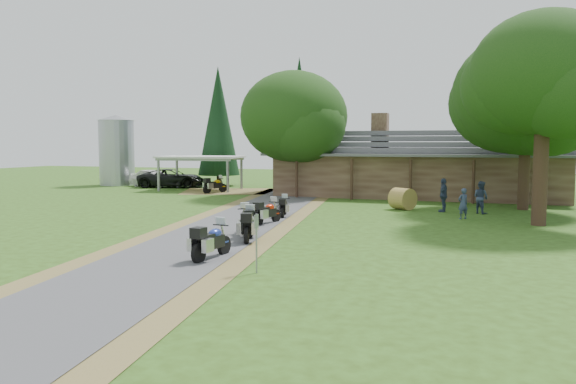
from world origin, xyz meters
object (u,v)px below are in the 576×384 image
(motorcycle_row_b, at_px, (249,224))
(motorcycle_row_d, at_px, (267,211))
(motorcycle_row_c, at_px, (246,220))
(motorcycle_carport_a, at_px, (215,184))
(car_dark_suv, at_px, (172,174))
(motorcycle_row_a, at_px, (212,239))
(hay_bale, at_px, (403,199))
(silo, at_px, (117,150))
(motorcycle_row_e, at_px, (284,206))
(lodge, at_px, (418,163))
(carport, at_px, (201,173))
(car_white_sedan, at_px, (153,175))

(motorcycle_row_b, height_order, motorcycle_row_d, motorcycle_row_b)
(motorcycle_row_b, relative_size, motorcycle_row_c, 1.02)
(motorcycle_carport_a, bearing_deg, car_dark_suv, 82.69)
(motorcycle_row_a, relative_size, motorcycle_row_c, 1.00)
(motorcycle_carport_a, relative_size, hay_bale, 1.58)
(silo, bearing_deg, motorcycle_row_d, -40.70)
(motorcycle_row_d, height_order, hay_bale, same)
(motorcycle_row_c, xyz_separation_m, motorcycle_row_d, (-0.40, 3.55, -0.04))
(motorcycle_row_e, bearing_deg, lodge, -33.95)
(silo, relative_size, hay_bale, 5.11)
(motorcycle_row_a, bearing_deg, carport, 35.11)
(motorcycle_row_c, height_order, motorcycle_carport_a, motorcycle_carport_a)
(car_dark_suv, bearing_deg, motorcycle_row_b, -160.37)
(lodge, xyz_separation_m, motorcycle_row_a, (-4.19, -25.69, -1.78))
(motorcycle_row_b, relative_size, hay_bale, 1.58)
(car_dark_suv, xyz_separation_m, motorcycle_row_b, (17.03, -23.04, -0.53))
(hay_bale, bearing_deg, motorcycle_row_b, -109.36)
(motorcycle_row_b, bearing_deg, motorcycle_row_a, 166.15)
(motorcycle_row_b, xyz_separation_m, motorcycle_row_d, (-0.95, 4.60, -0.05))
(silo, xyz_separation_m, motorcycle_row_b, (23.20, -23.74, -2.56))
(motorcycle_row_d, distance_m, hay_bale, 9.79)
(silo, relative_size, motorcycle_carport_a, 3.24)
(lodge, relative_size, motorcycle_row_b, 10.64)
(silo, height_order, motorcycle_row_d, silo)
(car_white_sedan, xyz_separation_m, hay_bale, (23.42, -10.38, -0.38))
(motorcycle_row_a, xyz_separation_m, motorcycle_row_c, (-0.74, 4.73, 0.00))
(motorcycle_row_e, bearing_deg, motorcycle_carport_a, 26.73)
(carport, xyz_separation_m, hay_bale, (17.68, -8.52, -0.78))
(motorcycle_row_a, bearing_deg, car_white_sedan, 42.40)
(motorcycle_row_b, distance_m, hay_bale, 13.51)
(motorcycle_row_c, xyz_separation_m, motorcycle_carport_a, (-10.31, 18.03, 0.01))
(motorcycle_row_c, bearing_deg, car_white_sedan, 9.88)
(lodge, distance_m, motorcycle_row_e, 15.66)
(car_dark_suv, relative_size, motorcycle_row_a, 3.25)
(lodge, bearing_deg, motorcycle_row_b, -101.26)
(car_dark_suv, bearing_deg, lodge, -109.61)
(silo, relative_size, motorcycle_row_e, 3.87)
(car_white_sedan, xyz_separation_m, motorcycle_carport_a, (8.09, -4.04, -0.33))
(lodge, bearing_deg, motorcycle_row_d, -107.02)
(silo, relative_size, carport, 0.99)
(motorcycle_row_d, xyz_separation_m, motorcycle_row_e, (-0.16, 2.87, -0.06))
(lodge, height_order, motorcycle_row_d, lodge)
(car_white_sedan, height_order, car_dark_suv, car_dark_suv)
(motorcycle_row_c, height_order, motorcycle_row_e, motorcycle_row_c)
(silo, bearing_deg, motorcycle_carport_a, -20.68)
(motorcycle_row_b, bearing_deg, motorcycle_row_d, -5.19)
(lodge, distance_m, motorcycle_row_c, 21.60)
(motorcycle_row_e, height_order, motorcycle_carport_a, motorcycle_carport_a)
(motorcycle_row_a, bearing_deg, hay_bale, -7.74)
(lodge, bearing_deg, car_dark_suv, 177.23)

